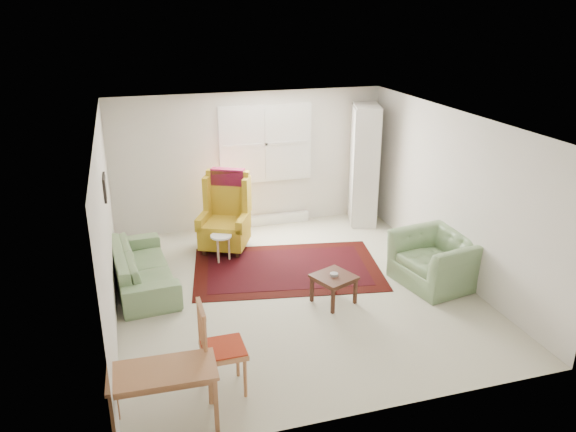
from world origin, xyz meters
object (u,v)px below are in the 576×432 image
object	(u,v)px
coffee_table	(334,289)
desk_chair	(223,347)
wingback_chair	(224,213)
armchair	(437,255)
cabinet	(364,165)
stool	(222,248)
desk	(165,398)
sofa	(142,260)

from	to	relation	value
coffee_table	desk_chair	xyz separation A→B (m)	(-1.81, -1.45, 0.32)
wingback_chair	desk_chair	bearing A→B (deg)	-74.87
armchair	desk_chair	distance (m)	3.83
cabinet	desk_chair	xyz separation A→B (m)	(-3.49, -4.31, -0.59)
stool	desk_chair	world-z (taller)	desk_chair
wingback_chair	desk	xyz separation A→B (m)	(-1.35, -4.07, -0.34)
armchair	wingback_chair	world-z (taller)	wingback_chair
armchair	desk	bearing A→B (deg)	-75.40
desk_chair	coffee_table	bearing A→B (deg)	-51.74
coffee_table	desk	bearing A→B (deg)	-143.25
coffee_table	stool	bearing A→B (deg)	124.83
sofa	cabinet	world-z (taller)	cabinet
sofa	desk	bearing A→B (deg)	176.13
coffee_table	armchair	bearing A→B (deg)	4.17
wingback_chair	cabinet	distance (m)	2.90
sofa	desk_chair	size ratio (longest dim) A/B	1.91
sofa	coffee_table	distance (m)	2.85
cabinet	desk	size ratio (longest dim) A/B	2.17
sofa	cabinet	distance (m)	4.53
armchair	cabinet	bearing A→B (deg)	169.24
wingback_chair	desk	world-z (taller)	wingback_chair
desk	stool	bearing A→B (deg)	71.58
wingback_chair	coffee_table	bearing A→B (deg)	-37.56
coffee_table	desk_chair	bearing A→B (deg)	-141.29
armchair	desk_chair	world-z (taller)	desk_chair
coffee_table	cabinet	size ratio (longest dim) A/B	0.23
wingback_chair	coffee_table	distance (m)	2.54
coffee_table	stool	xyz separation A→B (m)	(-1.25, 1.80, 0.02)
coffee_table	stool	distance (m)	2.19
sofa	stool	distance (m)	1.37
desk_chair	sofa	bearing A→B (deg)	14.06
stool	desk	size ratio (longest dim) A/B	0.44
wingback_chair	desk	distance (m)	4.30
desk	wingback_chair	bearing A→B (deg)	71.69
sofa	coffee_table	bearing A→B (deg)	-122.34
cabinet	sofa	bearing A→B (deg)	-142.94
sofa	stool	bearing A→B (deg)	-73.76
coffee_table	desk_chair	size ratio (longest dim) A/B	0.48
desk	sofa	bearing A→B (deg)	91.03
desk	cabinet	bearing A→B (deg)	48.60
armchair	desk_chair	xyz separation A→B (m)	(-3.49, -1.57, 0.08)
wingback_chair	desk	bearing A→B (deg)	-82.56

